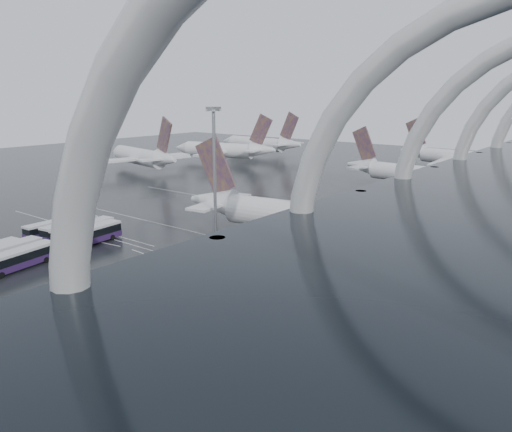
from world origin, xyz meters
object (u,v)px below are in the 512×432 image
Objects in this scene: bus_row_far_b at (3,254)px; bus_row_near_b at (70,228)px; floodlight_mast at (214,159)px; gse_cart_belly_c at (298,245)px; airliner_gate_c at (463,158)px; gse_cart_belly_d at (408,259)px; bus_row_near_a at (53,227)px; airliner_main at (314,220)px; bus_row_near_d at (89,235)px; gse_cart_belly_a at (322,245)px; jet_remote_mid at (225,150)px; bus_row_far_c at (18,259)px; airliner_gate_b at (421,175)px; gse_cart_belly_b at (417,238)px; bus_row_near_c at (83,231)px; jet_remote_far at (261,144)px; jet_remote_west at (143,157)px; van_curve_c at (53,361)px.

bus_row_near_b is at bearing 14.00° from bus_row_far_b.
floodlight_mast is 10.74× the size of gse_cart_belly_c.
bus_row_near_b is (-35.64, -140.95, -2.99)m from airliner_gate_c.
bus_row_near_a is at bearing -155.64° from gse_cart_belly_d.
bus_row_near_d is at bearing -150.90° from airliner_main.
floodlight_mast reaches higher than bus_row_near_b.
gse_cart_belly_a is (18.20, 9.68, -15.73)m from floodlight_mast.
jet_remote_mid is 117.51m from bus_row_near_d.
bus_row_far_c is 6.11× the size of gse_cart_belly_d.
airliner_gate_b is 55.95m from gse_cart_belly_b.
jet_remote_mid is at bearing 177.59° from airliner_gate_b.
bus_row_near_d is (-34.07, -26.92, -3.12)m from airliner_main.
bus_row_near_c reaches higher than gse_cart_belly_b.
airliner_gate_b is at bearing 159.69° from jet_remote_far.
bus_row_near_b is at bearing 142.55° from jet_remote_west.
jet_remote_west is at bearing 162.18° from gse_cart_belly_d.
bus_row_near_d is at bearing -138.57° from floodlight_mast.
jet_remote_far reaches higher than airliner_gate_c.
bus_row_near_b is 69.98m from gse_cart_belly_b.
airliner_main is 55.54m from bus_row_far_b.
jet_remote_mid is 3.35× the size of bus_row_near_c.
jet_remote_west is at bearing 167.81° from gse_cart_belly_b.
bus_row_near_a is at bearing 94.16° from bus_row_near_c.
airliner_main is 52.57m from bus_row_far_c.
jet_remote_west is at bearing 123.13° from van_curve_c.
bus_row_far_b is 40.32m from floodlight_mast.
jet_remote_far reaches higher than bus_row_near_d.
jet_remote_mid is 114.82m from bus_row_near_c.
gse_cart_belly_c is (-0.85, -4.13, -4.35)m from airliner_main.
gse_cart_belly_c is (-3.37, -3.12, -0.01)m from gse_cart_belly_a.
van_curve_c is 1.99× the size of gse_cart_belly_b.
floodlight_mast reaches higher than airliner_gate_c.
jet_remote_mid reaches higher than gse_cart_belly_c.
gse_cart_belly_c is (30.34, 38.06, -1.13)m from bus_row_far_c.
airliner_main is at bearing -79.78° from airliner_gate_c.
jet_remote_west is 19.30× the size of gse_cart_belly_a.
jet_remote_far is 142.88m from gse_cart_belly_b.
bus_row_far_b is at bearing -138.74° from airliner_main.
bus_row_near_b is 0.50× the size of floodlight_mast.
gse_cart_belly_a is 1.02× the size of gse_cart_belly_c.
jet_remote_mid is at bearing 138.28° from gse_cart_belly_c.
bus_row_near_c is at bearing -148.33° from gse_cart_belly_a.
jet_remote_west is at bearing 38.26° from bus_row_near_d.
airliner_gate_b is 114.11m from bus_row_far_b.
jet_remote_far reaches higher than bus_row_far_c.
jet_remote_west is 21.56× the size of gse_cart_belly_d.
gse_cart_belly_d is (117.10, -37.65, -4.79)m from jet_remote_west.
bus_row_near_d is at bearing 128.16° from van_curve_c.
airliner_main reaches higher than gse_cart_belly_b.
van_curve_c reaches higher than gse_cart_belly_c.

